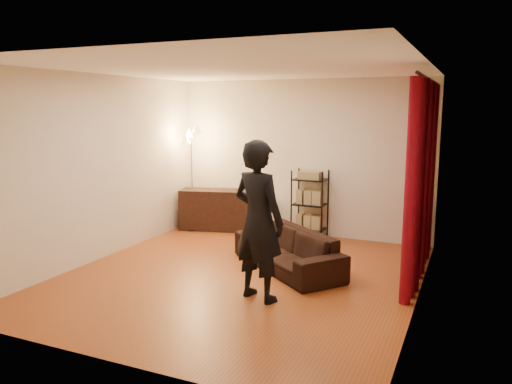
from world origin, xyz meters
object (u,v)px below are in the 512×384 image
at_px(sofa, 287,250).
at_px(storage_boxes, 265,216).
at_px(wire_shelf, 310,204).
at_px(person, 258,221).
at_px(floor_lamp, 192,180).
at_px(media_cabinet, 216,210).

height_order(sofa, storage_boxes, storage_boxes).
bearing_deg(wire_shelf, person, -64.30).
distance_m(person, floor_lamp, 3.55).
bearing_deg(storage_boxes, person, -68.50).
xyz_separation_m(sofa, person, (0.07, -1.16, 0.66)).
bearing_deg(media_cabinet, wire_shelf, -11.53).
bearing_deg(sofa, storage_boxes, 160.13).
relative_size(person, floor_lamp, 1.00).
bearing_deg(person, wire_shelf, -66.82).
height_order(sofa, person, person).
height_order(person, wire_shelf, person).
bearing_deg(sofa, person, -48.24).
xyz_separation_m(media_cabinet, floor_lamp, (-0.36, -0.21, 0.56)).
distance_m(sofa, floor_lamp, 2.84).
relative_size(sofa, wire_shelf, 1.59).
xyz_separation_m(person, wire_shelf, (-0.30, 2.89, -0.35)).
bearing_deg(floor_lamp, media_cabinet, 30.08).
height_order(person, floor_lamp, person).
relative_size(sofa, floor_lamp, 1.00).
bearing_deg(floor_lamp, storage_boxes, 14.97).
bearing_deg(floor_lamp, wire_shelf, 8.21).
height_order(media_cabinet, floor_lamp, floor_lamp).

